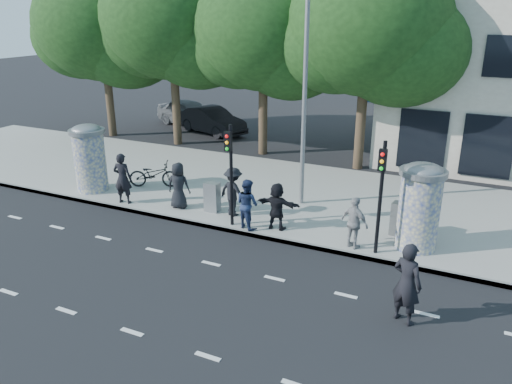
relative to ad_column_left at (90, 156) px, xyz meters
The scene contains 26 objects.
ground 8.63m from the ad_column_left, 32.01° to the right, with size 120.00×120.00×0.00m, color black.
sidewalk 7.94m from the ad_column_left, 22.62° to the left, with size 40.00×8.00×0.15m, color gray.
curb 7.41m from the ad_column_left, ahead, with size 40.00×0.10×0.16m, color slate.
lane_dash_near 9.95m from the ad_column_left, 42.94° to the right, with size 32.00×0.12×0.01m, color silver.
lane_dash_far 7.99m from the ad_column_left, 23.29° to the right, with size 32.00×0.12×0.01m, color silver.
ad_column_left is the anchor object (origin of this frame).
ad_column_right 12.40m from the ad_column_left, ahead, with size 1.36×1.36×2.65m.
traffic_pole_near 6.67m from the ad_column_left, ahead, with size 0.22×0.31×3.40m.
traffic_pole_far 11.44m from the ad_column_left, ahead, with size 0.22×0.31×3.40m.
street_lamp 8.90m from the ad_column_left, 14.94° to the left, with size 0.25×0.93×8.00m.
tree_far_left 10.92m from the ad_column_left, 125.94° to the left, with size 7.20×7.20×9.26m.
tree_mid_left 9.50m from the ad_column_left, 99.23° to the left, with size 7.20×7.20×9.57m.
tree_near_left 10.07m from the ad_column_left, 65.71° to the left, with size 6.80×6.80×8.97m.
tree_center 12.62m from the ad_column_left, 41.88° to the left, with size 7.00×7.00×9.30m.
ped_a 4.20m from the ad_column_left, ahead, with size 0.83×0.54×1.69m, color black.
ped_b 2.17m from the ad_column_left, 15.81° to the right, with size 0.69×0.45×1.90m, color black.
ped_c 7.22m from the ad_column_left, ahead, with size 0.81×0.63×1.67m, color #1F2B4E.
ped_d 6.28m from the ad_column_left, ahead, with size 1.12×0.64×1.73m, color black.
ped_e 10.74m from the ad_column_left, ahead, with size 0.95×0.54×1.62m, color gray.
ped_f 8.11m from the ad_column_left, ahead, with size 1.46×0.53×1.58m, color black.
man_road 13.23m from the ad_column_left, 15.83° to the right, with size 0.74×0.48×2.02m, color black.
bicycle 2.55m from the ad_column_left, 34.22° to the left, with size 1.99×0.69×1.05m, color black.
cabinet_left 5.48m from the ad_column_left, ahead, with size 0.51×0.37×1.07m, color gray.
cabinet_right 11.85m from the ad_column_left, ahead, with size 0.52×0.38×1.09m, color slate.
car_left 12.66m from the ad_column_left, 104.66° to the left, with size 4.71×1.90×1.61m, color #595C60.
car_mid 11.02m from the ad_column_left, 94.47° to the left, with size 4.60×1.60×1.51m, color black.
Camera 1 is at (6.64, -9.66, 6.95)m, focal length 35.00 mm.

